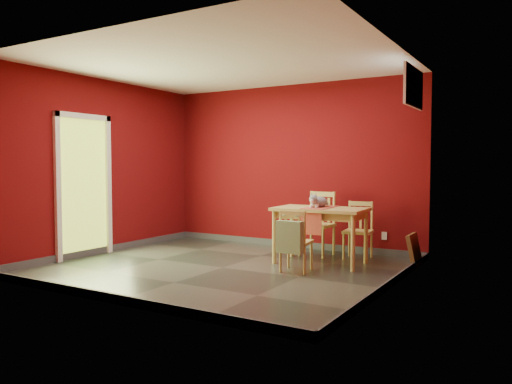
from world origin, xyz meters
The scene contains 13 objects.
ground centered at (0.00, 0.00, 0.00)m, with size 4.50×4.50×0.00m, color #2D342D.
room_shell centered at (0.00, 0.00, 0.05)m, with size 4.50×4.50×4.50m.
doorway centered at (-2.23, -0.40, 1.12)m, with size 0.06×1.01×2.13m.
window centered at (2.23, 1.00, 2.35)m, with size 0.05×0.90×0.50m.
outlet_plate centered at (1.60, 1.99, 0.30)m, with size 0.08×0.01×0.12m, color silver.
dining_table centered at (1.01, 0.92, 0.68)m, with size 1.28×0.79×0.78m.
table_runner centered at (1.01, 0.81, 0.73)m, with size 0.36×0.70×0.35m.
chair_far_left centered at (0.71, 1.54, 0.49)m, with size 0.47×0.47×0.96m.
chair_far_right centered at (1.34, 1.56, 0.43)m, with size 0.43×0.43×0.84m.
chair_near centered at (0.95, 0.27, 0.41)m, with size 0.42×0.42×0.80m.
tote_bag centered at (0.96, 0.07, 0.48)m, with size 0.34×0.20×0.47m.
cat centered at (0.98, 0.94, 0.89)m, with size 0.22×0.43×0.21m, color slate, non-canonical shape.
picture_frame centered at (2.19, 1.37, 0.22)m, with size 0.16×0.45×0.45m.
Camera 1 is at (3.76, -5.46, 1.37)m, focal length 35.00 mm.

